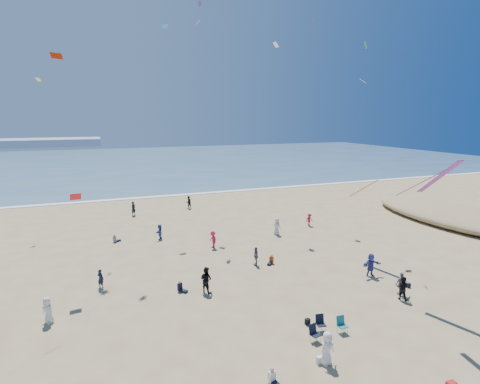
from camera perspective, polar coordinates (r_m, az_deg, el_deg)
name	(u,v)px	position (r m, az deg, el deg)	size (l,w,h in m)	color
ground	(260,379)	(20.62, 3.07, -26.54)	(220.00, 220.00, 0.00)	tan
ocean	(123,162)	(110.74, -17.34, 4.33)	(220.00, 100.00, 0.06)	#476B84
surf_line	(146,197)	(61.50, -14.19, -0.81)	(220.00, 1.20, 0.08)	white
standing_flyers	(248,249)	(34.31, 1.24, -8.71)	(27.42, 36.60, 1.94)	#34398F
seated_group	(229,296)	(27.10, -1.69, -15.49)	(13.60, 32.33, 0.84)	white
chair_cluster	(326,328)	(23.94, 13.04, -19.48)	(2.66, 1.50, 1.00)	black
white_tote	(320,360)	(21.82, 12.05, -23.74)	(0.35, 0.20, 0.40)	silver
black_backpack	(308,322)	(24.92, 10.25, -18.86)	(0.30, 0.22, 0.38)	black
navy_bag	(409,285)	(31.78, 24.31, -12.84)	(0.28, 0.18, 0.34)	black
kites_aloft	(296,93)	(31.06, 8.47, 14.70)	(36.58, 36.33, 27.93)	white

